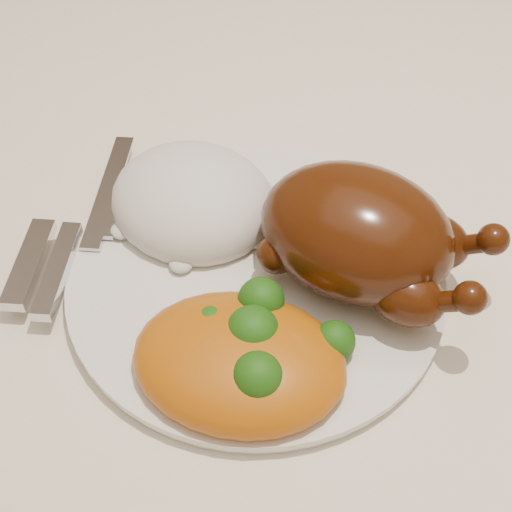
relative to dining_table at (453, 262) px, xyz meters
The scene contains 7 objects.
dining_table is the anchor object (origin of this frame).
tablecloth 0.07m from the dining_table, ahead, with size 1.73×1.03×0.18m.
dinner_plate 0.24m from the dining_table, 119.05° to the right, with size 0.27×0.27×0.01m, color white.
roast_chicken 0.22m from the dining_table, 105.89° to the right, with size 0.17×0.11×0.09m.
rice_mound 0.27m from the dining_table, 138.05° to the right, with size 0.14×0.13×0.07m.
mac_and_cheese 0.30m from the dining_table, 104.99° to the right, with size 0.16×0.14×0.06m.
cutlery 0.36m from the dining_table, 135.51° to the right, with size 0.08×0.19×0.01m.
Camera 1 is at (0.06, -0.48, 1.17)m, focal length 50.00 mm.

